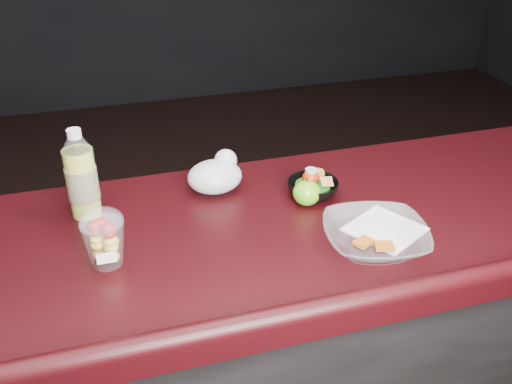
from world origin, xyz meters
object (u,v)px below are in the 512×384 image
fruit_cup (104,237)px  snack_bowl (312,187)px  green_apple (307,193)px  takeout_bowl (375,238)px  lemonade_bottle (82,180)px

fruit_cup → snack_bowl: (0.56, 0.15, -0.05)m
green_apple → takeout_bowl: 0.25m
lemonade_bottle → takeout_bowl: size_ratio=0.82×
lemonade_bottle → green_apple: bearing=-11.7°
green_apple → takeout_bowl: size_ratio=0.26×
green_apple → takeout_bowl: green_apple is taller
snack_bowl → takeout_bowl: 0.28m
lemonade_bottle → snack_bowl: size_ratio=1.42×
fruit_cup → takeout_bowl: bearing=-11.2°
green_apple → snack_bowl: same height
lemonade_bottle → green_apple: (0.56, -0.12, -0.07)m
fruit_cup → green_apple: fruit_cup is taller
fruit_cup → snack_bowl: fruit_cup is taller
fruit_cup → takeout_bowl: 0.62m
fruit_cup → takeout_bowl: fruit_cup is taller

